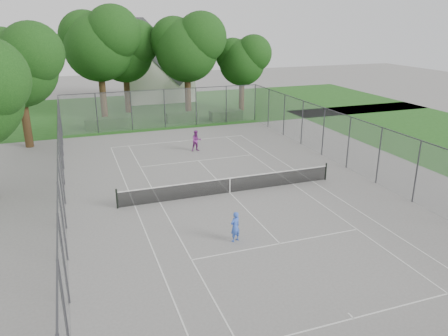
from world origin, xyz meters
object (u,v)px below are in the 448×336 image
object	(u,v)px
house	(158,68)
girl_player	(235,227)
tennis_net	(230,185)
woman_player	(196,141)

from	to	relation	value
house	girl_player	world-z (taller)	house
tennis_net	girl_player	xyz separation A→B (m)	(-1.80, -5.47, 0.21)
woman_player	girl_player	bearing A→B (deg)	-103.08
house	woman_player	xyz separation A→B (m)	(-1.84, -22.69, -3.09)
tennis_net	woman_player	size ratio (longest dim) A/B	8.03
tennis_net	woman_player	distance (m)	8.80
girl_player	tennis_net	bearing A→B (deg)	-130.52
house	woman_player	size ratio (longest dim) A/B	6.04
tennis_net	girl_player	distance (m)	5.77
house	girl_player	size ratio (longest dim) A/B	6.73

